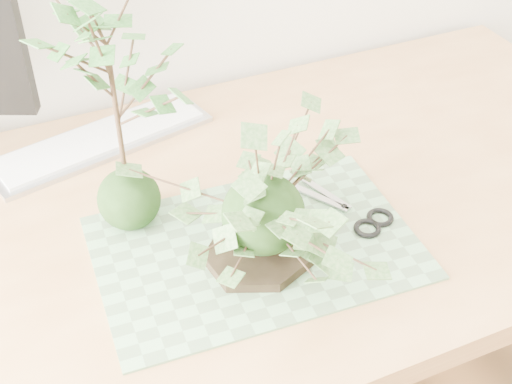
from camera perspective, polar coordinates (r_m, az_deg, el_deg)
desk at (r=1.11m, az=-5.10°, el=-5.78°), size 1.60×0.70×0.74m
cutting_mat at (r=1.00m, az=-0.01°, el=-4.45°), size 0.46×0.32×0.00m
stone_dish at (r=0.98m, az=0.57°, el=-4.58°), size 0.24×0.24×0.01m
ivy_kokedama at (r=0.91m, az=0.62°, el=0.73°), size 0.32×0.32×0.22m
maple_kokedama at (r=0.91m, az=-11.67°, el=10.18°), size 0.20×0.20×0.38m
keyboard at (r=1.22m, az=-12.31°, el=4.07°), size 0.39×0.19×0.01m
scissors at (r=1.04m, az=8.08°, el=-2.16°), size 0.08×0.17×0.01m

